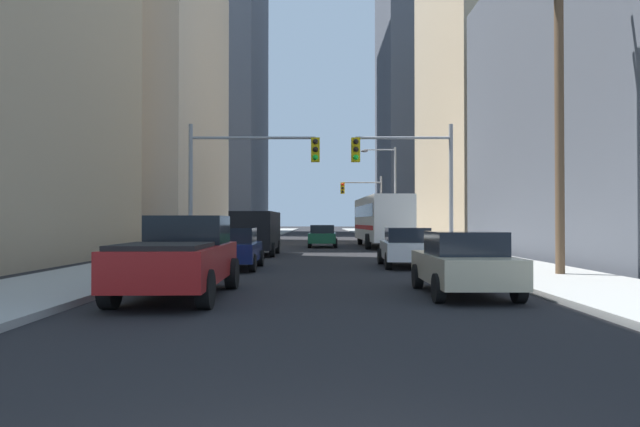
# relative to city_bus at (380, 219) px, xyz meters

# --- Properties ---
(sidewalk_left) EXTENTS (3.84, 160.00, 0.15)m
(sidewalk_left) POSITION_rel_city_bus_xyz_m (-11.14, 13.69, -1.85)
(sidewalk_left) COLOR #9E9E99
(sidewalk_left) RESTS_ON ground
(sidewalk_right) EXTENTS (3.84, 160.00, 0.15)m
(sidewalk_right) POSITION_rel_city_bus_xyz_m (2.82, 13.69, -1.85)
(sidewalk_right) COLOR #9E9E99
(sidewalk_right) RESTS_ON ground
(city_bus) EXTENTS (2.94, 11.59, 3.40)m
(city_bus) POSITION_rel_city_bus_xyz_m (0.00, 0.00, 0.00)
(city_bus) COLOR silver
(city_bus) RESTS_ON ground
(pickup_truck_red) EXTENTS (2.20, 5.45, 1.90)m
(pickup_truck_red) POSITION_rel_city_bus_xyz_m (-7.45, -25.89, -1.00)
(pickup_truck_red) COLOR maroon
(pickup_truck_red) RESTS_ON ground
(cargo_van_black) EXTENTS (2.16, 5.26, 2.26)m
(cargo_van_black) POSITION_rel_city_bus_xyz_m (-7.50, -9.47, -0.64)
(cargo_van_black) COLOR black
(cargo_van_black) RESTS_ON ground
(sedan_beige) EXTENTS (1.95, 4.21, 1.52)m
(sedan_beige) POSITION_rel_city_bus_xyz_m (-0.77, -25.57, -1.16)
(sedan_beige) COLOR #C6B793
(sedan_beige) RESTS_ON ground
(sedan_navy) EXTENTS (1.95, 4.24, 1.52)m
(sedan_navy) POSITION_rel_city_bus_xyz_m (-7.40, -18.10, -1.16)
(sedan_navy) COLOR #141E4C
(sedan_navy) RESTS_ON ground
(sedan_white) EXTENTS (1.97, 4.27, 1.52)m
(sedan_white) POSITION_rel_city_bus_xyz_m (-0.83, -17.04, -1.16)
(sedan_white) COLOR white
(sedan_white) RESTS_ON ground
(sedan_green) EXTENTS (1.95, 4.25, 1.52)m
(sedan_green) POSITION_rel_city_bus_xyz_m (-4.03, -0.05, -1.16)
(sedan_green) COLOR #195938
(sedan_green) RESTS_ON ground
(traffic_signal_near_left) EXTENTS (5.71, 0.44, 6.00)m
(traffic_signal_near_left) POSITION_rel_city_bus_xyz_m (-7.32, -14.41, 2.20)
(traffic_signal_near_left) COLOR gray
(traffic_signal_near_left) RESTS_ON ground
(traffic_signal_near_right) EXTENTS (4.43, 0.44, 6.00)m
(traffic_signal_near_right) POSITION_rel_city_bus_xyz_m (-0.41, -14.41, 2.14)
(traffic_signal_near_right) COLOR gray
(traffic_signal_near_right) RESTS_ON ground
(traffic_signal_far_right) EXTENTS (3.87, 0.44, 6.00)m
(traffic_signal_far_right) POSITION_rel_city_bus_xyz_m (-0.15, 14.13, 2.12)
(traffic_signal_far_right) COLOR gray
(traffic_signal_far_right) RESTS_ON ground
(utility_pole_right) EXTENTS (2.20, 0.28, 10.21)m
(utility_pole_right) POSITION_rel_city_bus_xyz_m (3.21, -21.59, 3.45)
(utility_pole_right) COLOR brown
(utility_pole_right) RESTS_ON ground
(street_lamp_right) EXTENTS (2.74, 0.32, 7.50)m
(street_lamp_right) POSITION_rel_city_bus_xyz_m (1.15, 4.85, 2.65)
(street_lamp_right) COLOR gray
(street_lamp_right) RESTS_ON ground
(building_left_mid_office) EXTENTS (25.70, 20.53, 24.09)m
(building_left_mid_office) POSITION_rel_city_bus_xyz_m (-26.30, 8.30, 10.12)
(building_left_mid_office) COLOR #B7A893
(building_left_mid_office) RESTS_ON ground
(building_left_far_tower) EXTENTS (25.29, 26.14, 61.83)m
(building_left_far_tower) POSITION_rel_city_bus_xyz_m (-26.28, 51.90, 28.98)
(building_left_far_tower) COLOR #4C515B
(building_left_far_tower) RESTS_ON ground
(building_right_mid_block) EXTENTS (18.20, 20.66, 33.62)m
(building_right_mid_block) POSITION_rel_city_bus_xyz_m (14.89, 10.62, 14.88)
(building_right_mid_block) COLOR tan
(building_right_mid_block) RESTS_ON ground
(building_right_far_highrise) EXTENTS (14.69, 22.58, 55.50)m
(building_right_far_highrise) POSITION_rel_city_bus_xyz_m (12.85, 50.10, 25.82)
(building_right_far_highrise) COLOR #4C515B
(building_right_far_highrise) RESTS_ON ground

